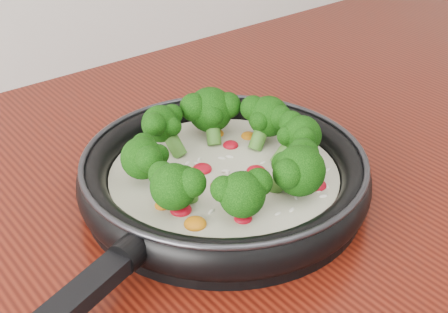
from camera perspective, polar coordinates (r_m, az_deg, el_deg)
skillet at (r=0.67m, az=-0.05°, el=-1.47°), size 0.49×0.38×0.09m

